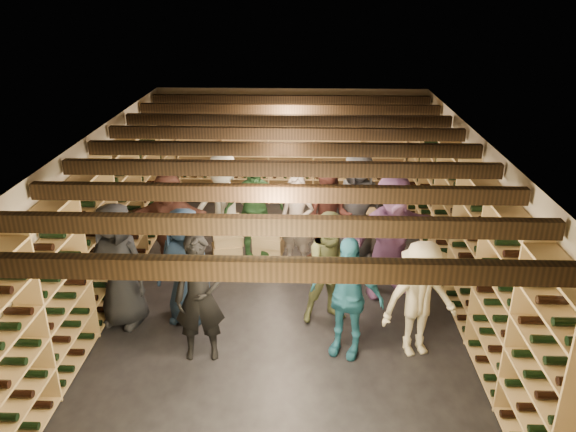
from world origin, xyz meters
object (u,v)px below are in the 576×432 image
Objects in this scene: person_1 at (200,298)px; person_8 at (329,219)px; crate_loose at (365,215)px; person_9 at (224,206)px; person_0 at (118,265)px; person_6 at (186,266)px; person_7 at (297,222)px; person_2 at (332,268)px; person_3 at (420,299)px; person_10 at (254,211)px; person_5 at (170,221)px; person_11 at (391,235)px; crate_stack_left at (227,236)px; person_12 at (357,205)px; person_4 at (346,297)px; crate_stack_right at (269,241)px.

person_1 reaches higher than person_8.
person_9 reaches higher than crate_loose.
person_0 is 1.06× the size of person_6.
person_7 is (2.36, 1.75, -0.08)m from person_0.
person_7 is (-0.50, 1.58, -0.00)m from person_2.
person_6 is at bearing 106.36° from person_1.
person_10 is (-2.29, 2.58, 0.11)m from person_3.
person_5 is at bearing -147.61° from crate_loose.
person_11 is (1.40, -0.80, 0.15)m from person_7.
person_7 is at bearing -19.63° from crate_stack_left.
person_4 is at bearing -117.00° from person_12.
person_5 is at bearing -133.02° from person_9.
crate_loose is at bearing 32.79° from crate_stack_left.
person_11 reaches higher than person_9.
person_10 is at bearing -138.68° from crate_loose.
crate_stack_right is 2.36m from person_11.
person_1 is 3.61m from person_12.
person_5 is at bearing 127.36° from person_6.
person_5 is (-0.84, -0.51, 0.48)m from crate_stack_left.
person_5 is (-1.56, -0.51, 0.57)m from crate_stack_right.
person_10 reaches higher than person_2.
person_9 is at bearing 180.00° from crate_stack_left.
person_11 is at bearing -10.18° from person_9.
person_10 is (0.41, 2.74, 0.04)m from person_1.
person_5 is 3.53m from person_11.
crate_stack_right is 0.31× the size of person_10.
person_3 is at bearing -86.87° from crate_loose.
person_9 is (0.81, 0.51, 0.07)m from person_5.
person_11 is (0.08, -2.86, 0.86)m from crate_loose.
person_10 is at bearing 15.96° from person_5.
person_8 is (2.89, 1.89, -0.08)m from person_0.
crate_loose is at bearing 102.93° from person_4.
person_1 reaches higher than crate_stack_right.
person_1 is 3.10m from person_8.
person_0 is 1.43m from person_1.
person_0 is at bearing -169.19° from person_4.
person_7 is at bearing 52.63° from person_0.
person_6 is (0.58, -1.57, 0.01)m from person_5.
person_1 is (-2.46, -4.54, 0.76)m from crate_loose.
person_4 is (1.87, -2.76, 0.46)m from crate_stack_left.
person_11 is at bearing -88.48° from crate_loose.
person_9 is (-0.75, -0.00, 0.64)m from crate_stack_right.
person_2 is at bearing 19.37° from person_0.
person_12 is (1.49, -0.00, 0.67)m from crate_stack_right.
person_10 is (-0.72, 0.27, 0.08)m from person_7.
person_7 is (-1.57, 2.31, 0.03)m from person_3.
person_0 reaches higher than person_3.
person_9 is (0.23, 2.08, 0.06)m from person_6.
person_11 is at bearing 25.06° from person_2.
crate_loose is 2.84m from person_10.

